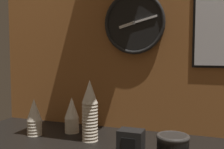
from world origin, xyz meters
TOP-DOWN VIEW (x-y plane):
  - ground_plane at (0.00, 0.00)m, footprint 1.60×0.56m
  - wall_tiled_back at (0.00, 0.27)m, footprint 1.60×0.03m
  - cup_stack_center at (-0.11, -0.01)m, footprint 0.08×0.08m
  - cup_stack_center_left at (-0.26, 0.08)m, footprint 0.08×0.08m
  - cup_stack_left at (-0.42, -0.03)m, footprint 0.08×0.08m
  - bowl_stack_right at (0.30, -0.09)m, footprint 0.14×0.14m
  - wall_clock at (0.04, 0.23)m, footprint 0.34×0.03m
  - napkin_dispenser at (0.13, -0.13)m, footprint 0.11×0.08m

SIDE VIEW (x-z plane):
  - ground_plane at x=0.00m, z-range -0.04..0.00m
  - bowl_stack_right at x=0.30m, z-range 0.00..0.10m
  - napkin_dispenser at x=0.13m, z-range 0.00..0.11m
  - cup_stack_center_left at x=-0.26m, z-range 0.00..0.19m
  - cup_stack_left at x=-0.42m, z-range 0.00..0.19m
  - cup_stack_center at x=-0.11m, z-range 0.00..0.30m
  - wall_tiled_back at x=0.00m, z-range 0.00..1.05m
  - wall_clock at x=0.04m, z-range 0.42..0.76m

